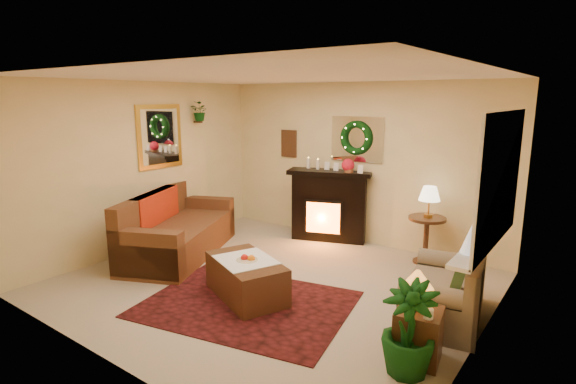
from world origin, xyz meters
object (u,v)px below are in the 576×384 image
Objects in this scene: sofa at (180,227)px; end_table_square at (418,332)px; side_table_round at (426,241)px; loveseat at (445,280)px; coffee_table at (246,280)px; fireplace at (330,208)px.

end_table_square is at bearing -33.33° from sofa.
loveseat is at bearing -63.98° from side_table_round.
side_table_round is 2.60m from end_table_square.
loveseat reaches higher than end_table_square.
sofa reaches higher than loveseat.
loveseat is 1.17× the size of coffee_table.
fireplace reaches higher than sofa.
fireplace is at bearing 29.62° from sofa.
loveseat is 0.99m from end_table_square.
sofa is 1.83× the size of fireplace.
sofa is 3.65m from side_table_round.
loveseat is at bearing -53.77° from fireplace.
fireplace is at bearing 175.48° from side_table_round.
end_table_square is (0.07, -0.98, -0.15)m from loveseat.
fireplace reaches higher than coffee_table.
end_table_square is (3.94, -0.62, -0.16)m from sofa.
loveseat is 1.67m from side_table_round.
loveseat is at bearing -19.12° from sofa.
end_table_square is 2.14m from coffee_table.
sofa reaches higher than coffee_table.
loveseat is (3.87, 0.35, -0.01)m from sofa.
end_table_square is 0.44× the size of coffee_table.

